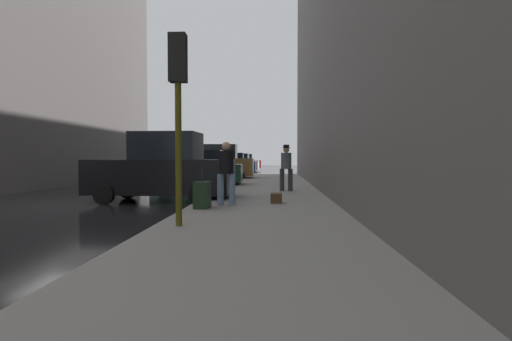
{
  "coord_description": "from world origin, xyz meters",
  "views": [
    {
      "loc": [
        6.34,
        -11.68,
        1.45
      ],
      "look_at": [
        5.57,
        3.47,
        0.94
      ],
      "focal_mm": 28.0,
      "sensor_mm": 36.0,
      "label": 1
    }
  ],
  "objects_px": {
    "parked_blue_sedan": "(229,165)",
    "duffel_bag": "(276,198)",
    "fire_hydrant": "(238,177)",
    "parked_black_suv": "(162,170)",
    "parked_bronze_suv": "(218,164)",
    "parked_dark_green_sedan": "(199,170)",
    "parked_red_hatchback": "(242,163)",
    "rolling_suitcase": "(202,195)",
    "pedestrian_with_beanie": "(286,165)",
    "pedestrian_in_jeans": "(226,170)",
    "traffic_light": "(178,87)",
    "parked_silver_sedan": "(237,164)"
  },
  "relations": [
    {
      "from": "parked_dark_green_sedan",
      "to": "pedestrian_in_jeans",
      "type": "relative_size",
      "value": 2.49
    },
    {
      "from": "parked_black_suv",
      "to": "duffel_bag",
      "type": "relative_size",
      "value": 10.58
    },
    {
      "from": "fire_hydrant",
      "to": "pedestrian_with_beanie",
      "type": "bearing_deg",
      "value": -60.81
    },
    {
      "from": "parked_blue_sedan",
      "to": "parked_red_hatchback",
      "type": "bearing_deg",
      "value": 90.0
    },
    {
      "from": "parked_blue_sedan",
      "to": "duffel_bag",
      "type": "relative_size",
      "value": 9.7
    },
    {
      "from": "parked_dark_green_sedan",
      "to": "traffic_light",
      "type": "distance_m",
      "value": 11.78
    },
    {
      "from": "fire_hydrant",
      "to": "rolling_suitcase",
      "type": "xyz_separation_m",
      "value": [
        0.01,
        -9.39,
        -0.01
      ]
    },
    {
      "from": "duffel_bag",
      "to": "pedestrian_in_jeans",
      "type": "bearing_deg",
      "value": -156.67
    },
    {
      "from": "parked_black_suv",
      "to": "parked_silver_sedan",
      "type": "distance_m",
      "value": 24.53
    },
    {
      "from": "parked_silver_sedan",
      "to": "traffic_light",
      "type": "height_order",
      "value": "traffic_light"
    },
    {
      "from": "pedestrian_in_jeans",
      "to": "duffel_bag",
      "type": "distance_m",
      "value": 1.68
    },
    {
      "from": "duffel_bag",
      "to": "fire_hydrant",
      "type": "bearing_deg",
      "value": 103.1
    },
    {
      "from": "parked_black_suv",
      "to": "parked_blue_sedan",
      "type": "distance_m",
      "value": 18.58
    },
    {
      "from": "parked_black_suv",
      "to": "parked_silver_sedan",
      "type": "relative_size",
      "value": 1.09
    },
    {
      "from": "traffic_light",
      "to": "parked_red_hatchback",
      "type": "bearing_deg",
      "value": 92.98
    },
    {
      "from": "duffel_bag",
      "to": "parked_blue_sedan",
      "type": "bearing_deg",
      "value": 100.44
    },
    {
      "from": "parked_blue_sedan",
      "to": "rolling_suitcase",
      "type": "height_order",
      "value": "parked_blue_sedan"
    },
    {
      "from": "pedestrian_in_jeans",
      "to": "parked_black_suv",
      "type": "bearing_deg",
      "value": 138.9
    },
    {
      "from": "parked_silver_sedan",
      "to": "traffic_light",
      "type": "relative_size",
      "value": 1.18
    },
    {
      "from": "parked_black_suv",
      "to": "rolling_suitcase",
      "type": "relative_size",
      "value": 4.48
    },
    {
      "from": "pedestrian_in_jeans",
      "to": "parked_bronze_suv",
      "type": "bearing_deg",
      "value": 99.32
    },
    {
      "from": "parked_dark_green_sedan",
      "to": "pedestrian_with_beanie",
      "type": "relative_size",
      "value": 2.4
    },
    {
      "from": "parked_blue_sedan",
      "to": "fire_hydrant",
      "type": "xyz_separation_m",
      "value": [
        1.8,
        -11.92,
        -0.35
      ]
    },
    {
      "from": "parked_black_suv",
      "to": "parked_red_hatchback",
      "type": "distance_m",
      "value": 30.21
    },
    {
      "from": "parked_blue_sedan",
      "to": "traffic_light",
      "type": "bearing_deg",
      "value": -85.57
    },
    {
      "from": "parked_silver_sedan",
      "to": "fire_hydrant",
      "type": "xyz_separation_m",
      "value": [
        1.8,
        -17.86,
        -0.35
      ]
    },
    {
      "from": "pedestrian_with_beanie",
      "to": "duffel_bag",
      "type": "xyz_separation_m",
      "value": [
        -0.38,
        -4.05,
        -0.85
      ]
    },
    {
      "from": "parked_dark_green_sedan",
      "to": "parked_red_hatchback",
      "type": "height_order",
      "value": "same"
    },
    {
      "from": "parked_red_hatchback",
      "to": "rolling_suitcase",
      "type": "bearing_deg",
      "value": -86.85
    },
    {
      "from": "parked_blue_sedan",
      "to": "pedestrian_in_jeans",
      "type": "relative_size",
      "value": 2.5
    },
    {
      "from": "parked_bronze_suv",
      "to": "parked_red_hatchback",
      "type": "distance_m",
      "value": 17.98
    },
    {
      "from": "parked_dark_green_sedan",
      "to": "duffel_bag",
      "type": "xyz_separation_m",
      "value": [
        3.69,
        -7.59,
        -0.56
      ]
    },
    {
      "from": "parked_silver_sedan",
      "to": "rolling_suitcase",
      "type": "relative_size",
      "value": 4.1
    },
    {
      "from": "parked_silver_sedan",
      "to": "pedestrian_with_beanie",
      "type": "bearing_deg",
      "value": -79.47
    },
    {
      "from": "traffic_light",
      "to": "parked_black_suv",
      "type": "bearing_deg",
      "value": 109.13
    },
    {
      "from": "parked_black_suv",
      "to": "parked_bronze_suv",
      "type": "height_order",
      "value": "same"
    },
    {
      "from": "pedestrian_with_beanie",
      "to": "pedestrian_in_jeans",
      "type": "bearing_deg",
      "value": -110.55
    },
    {
      "from": "pedestrian_with_beanie",
      "to": "fire_hydrant",
      "type": "bearing_deg",
      "value": 119.19
    },
    {
      "from": "parked_dark_green_sedan",
      "to": "traffic_light",
      "type": "bearing_deg",
      "value": -80.83
    },
    {
      "from": "parked_bronze_suv",
      "to": "pedestrian_with_beanie",
      "type": "bearing_deg",
      "value": -67.05
    },
    {
      "from": "pedestrian_in_jeans",
      "to": "fire_hydrant",
      "type": "bearing_deg",
      "value": 93.53
    },
    {
      "from": "parked_black_suv",
      "to": "fire_hydrant",
      "type": "relative_size",
      "value": 6.62
    },
    {
      "from": "parked_blue_sedan",
      "to": "fire_hydrant",
      "type": "relative_size",
      "value": 6.06
    },
    {
      "from": "parked_bronze_suv",
      "to": "pedestrian_with_beanie",
      "type": "distance_m",
      "value": 10.46
    },
    {
      "from": "parked_dark_green_sedan",
      "to": "fire_hydrant",
      "type": "xyz_separation_m",
      "value": [
        1.8,
        0.53,
        -0.35
      ]
    },
    {
      "from": "parked_dark_green_sedan",
      "to": "parked_silver_sedan",
      "type": "relative_size",
      "value": 1.0
    },
    {
      "from": "parked_blue_sedan",
      "to": "fire_hydrant",
      "type": "bearing_deg",
      "value": -81.39
    },
    {
      "from": "parked_bronze_suv",
      "to": "parked_blue_sedan",
      "type": "relative_size",
      "value": 1.08
    },
    {
      "from": "fire_hydrant",
      "to": "parked_blue_sedan",
      "type": "bearing_deg",
      "value": 98.61
    },
    {
      "from": "parked_bronze_suv",
      "to": "parked_silver_sedan",
      "type": "xyz_separation_m",
      "value": [
        0.0,
        12.3,
        -0.18
      ]
    }
  ]
}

